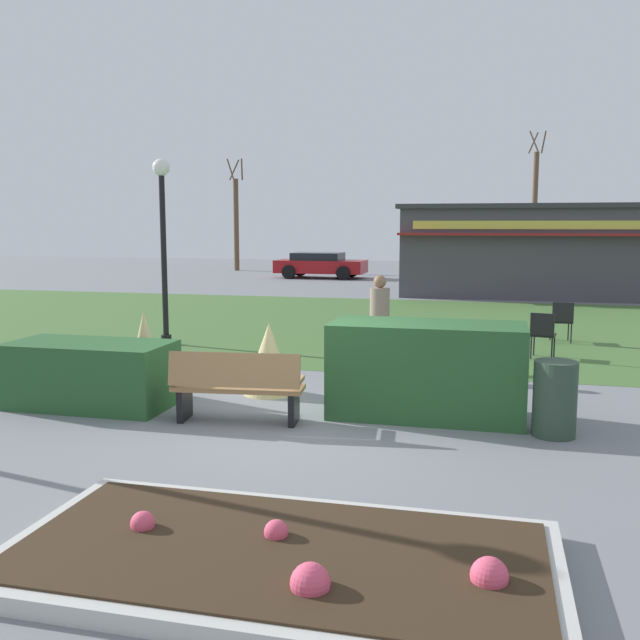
{
  "coord_description": "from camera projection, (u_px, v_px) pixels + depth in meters",
  "views": [
    {
      "loc": [
        2.41,
        -8.54,
        2.56
      ],
      "look_at": [
        -0.31,
        2.49,
        1.01
      ],
      "focal_mm": 39.71,
      "sensor_mm": 36.0,
      "label": 1
    }
  ],
  "objects": [
    {
      "name": "cafe_chair_east",
      "position": [
        562.0,
        318.0,
        15.28
      ],
      "size": [
        0.47,
        0.47,
        0.89
      ],
      "color": "black",
      "rests_on": "ground_plane"
    },
    {
      "name": "food_kiosk",
      "position": [
        532.0,
        250.0,
        25.05
      ],
      "size": [
        9.28,
        4.16,
        3.23
      ],
      "color": "#47424C",
      "rests_on": "ground_plane"
    },
    {
      "name": "trash_bin",
      "position": [
        555.0,
        399.0,
        8.54
      ],
      "size": [
        0.52,
        0.52,
        0.92
      ],
      "primitive_type": "cylinder",
      "color": "#2D4233",
      "rests_on": "ground_plane"
    },
    {
      "name": "cafe_chair_west",
      "position": [
        543.0,
        331.0,
        13.43
      ],
      "size": [
        0.51,
        0.51,
        0.89
      ],
      "color": "black",
      "rests_on": "ground_plane"
    },
    {
      "name": "park_bench",
      "position": [
        237.0,
        387.0,
        9.1
      ],
      "size": [
        1.75,
        0.7,
        0.95
      ],
      "color": "#9E7547",
      "rests_on": "ground_plane"
    },
    {
      "name": "ground_plane",
      "position": [
        297.0,
        423.0,
        9.13
      ],
      "size": [
        80.0,
        80.0,
        0.0
      ],
      "primitive_type": "plane",
      "color": "slate"
    },
    {
      "name": "ornamental_grass_behind_right",
      "position": [
        145.0,
        353.0,
        10.58
      ],
      "size": [
        0.65,
        0.65,
        1.28
      ],
      "primitive_type": "cone",
      "color": "#D1BC7F",
      "rests_on": "ground_plane"
    },
    {
      "name": "flower_bed",
      "position": [
        280.0,
        558.0,
        5.27
      ],
      "size": [
        4.15,
        2.12,
        0.33
      ],
      "color": "beige",
      "rests_on": "ground_plane"
    },
    {
      "name": "parked_car_west_slot",
      "position": [
        320.0,
        264.0,
        33.4
      ],
      "size": [
        4.24,
        2.13,
        1.2
      ],
      "color": "maroon",
      "rests_on": "ground_plane"
    },
    {
      "name": "tree_left_bg",
      "position": [
        534.0,
        209.0,
        37.63
      ],
      "size": [
        0.91,
        0.96,
        7.37
      ],
      "color": "brown",
      "rests_on": "ground_plane"
    },
    {
      "name": "hedge_left",
      "position": [
        90.0,
        374.0,
        9.94
      ],
      "size": [
        2.28,
        1.1,
        0.91
      ],
      "primitive_type": "cube",
      "color": "#28562B",
      "rests_on": "ground_plane"
    },
    {
      "name": "tree_right_bg",
      "position": [
        236.0,
        222.0,
        38.54
      ],
      "size": [
        0.91,
        0.96,
        6.02
      ],
      "color": "brown",
      "rests_on": "ground_plane"
    },
    {
      "name": "lamppost_mid",
      "position": [
        163.0,
        228.0,
        14.82
      ],
      "size": [
        0.36,
        0.36,
        3.9
      ],
      "color": "black",
      "rests_on": "ground_plane"
    },
    {
      "name": "ornamental_grass_behind_left",
      "position": [
        269.0,
        359.0,
        10.67
      ],
      "size": [
        0.79,
        0.79,
        1.08
      ],
      "primitive_type": "cone",
      "color": "#D1BC7F",
      "rests_on": "ground_plane"
    },
    {
      "name": "hedge_right",
      "position": [
        427.0,
        370.0,
        9.39
      ],
      "size": [
        2.55,
        1.1,
        1.26
      ],
      "primitive_type": "cube",
      "color": "#28562B",
      "rests_on": "ground_plane"
    },
    {
      "name": "person_strolling",
      "position": [
        380.0,
        323.0,
        12.17
      ],
      "size": [
        0.34,
        0.34,
        1.69
      ],
      "rotation": [
        0.0,
        0.0,
        6.08
      ],
      "color": "#23232D",
      "rests_on": "ground_plane"
    },
    {
      "name": "lawn_patch",
      "position": [
        395.0,
        325.0,
        18.01
      ],
      "size": [
        36.0,
        12.0,
        0.01
      ],
      "primitive_type": "cube",
      "color": "#446B33",
      "rests_on": "ground_plane"
    }
  ]
}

